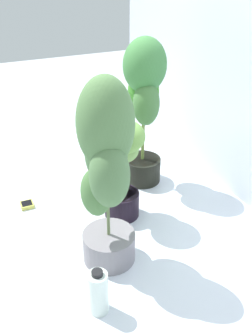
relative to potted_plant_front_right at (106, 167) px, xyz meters
name	(u,v)px	position (x,y,z in m)	size (l,w,h in m)	color
ground_plane	(112,221)	(-0.28, 0.13, -0.55)	(8.00, 8.00, 0.00)	silver
potted_plant_front_right	(106,167)	(0.00, 0.00, 0.00)	(0.38, 0.30, 0.99)	gray
potted_plant_center	(121,159)	(-0.33, 0.22, -0.17)	(0.38, 0.36, 0.62)	black
potted_plant_back_left	(144,100)	(-0.63, 0.51, 0.04)	(0.38, 0.37, 0.98)	black
hygrometer_box	(27,205)	(-0.64, -0.30, -0.54)	(0.08, 0.08, 0.03)	#D1CD52
nutrient_bottle	(98,292)	(0.29, -0.17, -0.44)	(0.09, 0.09, 0.24)	white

